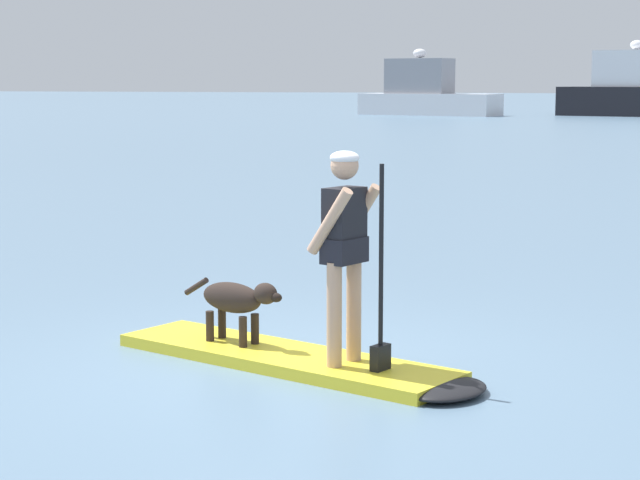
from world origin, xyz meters
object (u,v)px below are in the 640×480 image
paddleboard (306,362)px  dog (236,300)px  moored_boat_far_port (426,94)px  person_paddler (346,242)px

paddleboard → dog: 0.86m
paddleboard → moored_boat_far_port: bearing=101.2°
moored_boat_far_port → person_paddler: bearing=-78.5°
dog → paddleboard: bearing=-20.4°
paddleboard → person_paddler: (0.38, -0.14, 1.03)m
dog → person_paddler: bearing=-20.4°
person_paddler → dog: person_paddler is taller
paddleboard → dog: bearing=159.6°
moored_boat_far_port → dog: bearing=-79.3°
person_paddler → moored_boat_far_port: 68.06m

